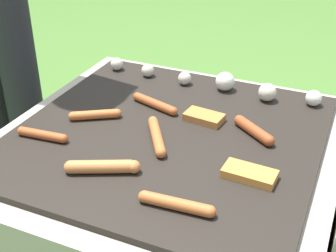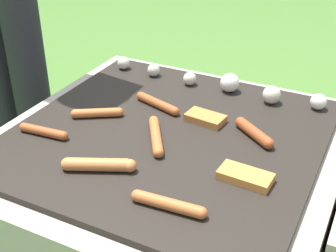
% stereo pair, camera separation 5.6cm
% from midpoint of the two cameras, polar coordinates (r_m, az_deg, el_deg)
% --- Properties ---
extents(ground_plane, '(14.00, 14.00, 0.00)m').
position_cam_midpoint_polar(ground_plane, '(1.48, -1.13, -14.04)').
color(ground_plane, '#47702D').
extents(grill, '(0.88, 0.88, 0.39)m').
position_cam_midpoint_polar(grill, '(1.35, -1.21, -8.09)').
color(grill, '#A89E8C').
rests_on(grill, ground_plane).
extents(sausage_front_left, '(0.16, 0.09, 0.03)m').
position_cam_midpoint_polar(sausage_front_left, '(1.09, -9.60, -4.94)').
color(sausage_front_left, '#C6753D').
rests_on(sausage_front_left, grill).
extents(sausage_front_right, '(0.16, 0.07, 0.03)m').
position_cam_midpoint_polar(sausage_front_right, '(1.35, -2.81, 2.72)').
color(sausage_front_right, '#A34C23').
rests_on(sausage_front_right, grill).
extents(sausage_front_center, '(0.13, 0.10, 0.03)m').
position_cam_midpoint_polar(sausage_front_center, '(1.23, 9.13, -0.53)').
color(sausage_front_center, '#93421E').
rests_on(sausage_front_center, grill).
extents(sausage_back_center, '(0.17, 0.04, 0.03)m').
position_cam_midpoint_polar(sausage_back_center, '(0.98, -0.65, -9.51)').
color(sausage_back_center, '#B7602D').
rests_on(sausage_back_center, grill).
extents(sausage_mid_right, '(0.13, 0.09, 0.03)m').
position_cam_midpoint_polar(sausage_mid_right, '(1.31, -10.09, 1.35)').
color(sausage_mid_right, '#B7602D').
rests_on(sausage_mid_right, grill).
extents(sausage_back_left, '(0.11, 0.16, 0.03)m').
position_cam_midpoint_polar(sausage_back_left, '(1.20, -2.73, -1.26)').
color(sausage_back_left, '#B7602D').
rests_on(sausage_back_left, grill).
extents(sausage_back_right, '(0.15, 0.03, 0.02)m').
position_cam_midpoint_polar(sausage_back_right, '(1.25, -16.32, -1.05)').
color(sausage_back_right, '#A34C23').
rests_on(sausage_back_right, grill).
extents(bread_slice_right, '(0.11, 0.07, 0.02)m').
position_cam_midpoint_polar(bread_slice_right, '(1.29, 3.17, 1.07)').
color(bread_slice_right, '#B27033').
rests_on(bread_slice_right, grill).
extents(bread_slice_center, '(0.12, 0.07, 0.02)m').
position_cam_midpoint_polar(bread_slice_center, '(1.08, 8.43, -5.81)').
color(bread_slice_center, '#D18438').
rests_on(bread_slice_center, grill).
extents(mushroom_row, '(0.70, 0.07, 0.06)m').
position_cam_midpoint_polar(mushroom_row, '(1.46, 5.20, 5.32)').
color(mushroom_row, beige).
rests_on(mushroom_row, grill).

